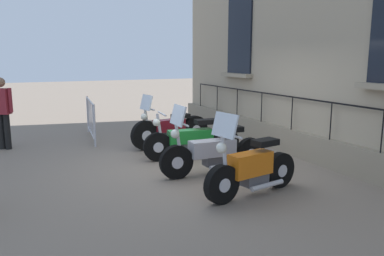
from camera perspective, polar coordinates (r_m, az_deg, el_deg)
ground_plane at (r=7.68m, az=0.59°, el=-5.83°), size 60.00×60.00×0.00m
motorcycle_maroon at (r=9.32m, az=-3.27°, el=-0.23°), size 2.10×0.60×1.31m
motorcycle_green at (r=8.23m, az=0.04°, el=-1.77°), size 2.17×0.65×1.03m
motorcycle_silver at (r=7.13m, az=3.22°, el=-3.57°), size 2.17×0.64×1.34m
motorcycle_orange at (r=6.09m, az=8.88°, el=-6.16°), size 1.85×0.63×1.37m
crowd_barrier at (r=10.55m, az=-14.91°, el=1.45°), size 0.23×2.07×1.05m
pedestrian_standing at (r=10.02m, az=-26.54°, el=2.57°), size 0.47×0.38×1.71m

